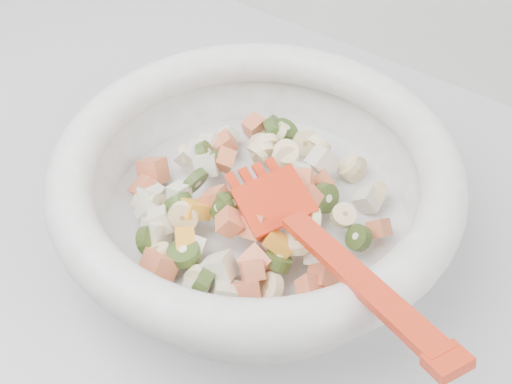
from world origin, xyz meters
The scene contains 1 object.
mixing_bowl centered at (-0.13, 1.41, 0.95)m, with size 0.41×0.36×0.12m.
Camera 1 is at (0.11, 1.09, 1.36)m, focal length 45.00 mm.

